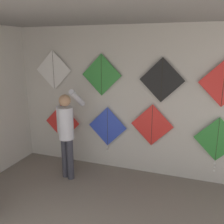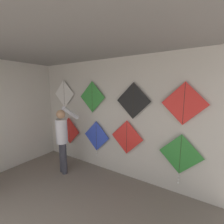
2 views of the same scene
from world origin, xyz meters
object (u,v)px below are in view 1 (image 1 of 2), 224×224
kite_3 (217,141)px  kite_5 (101,75)px  kite_0 (62,122)px  kite_6 (162,80)px  shopkeeper (66,129)px  kite_7 (224,83)px  kite_4 (53,70)px  kite_1 (107,127)px  kite_2 (152,125)px

kite_3 → kite_5: 2.39m
kite_0 → kite_6: size_ratio=1.00×
shopkeeper → kite_3: bearing=30.7°
kite_7 → kite_4: bearing=180.0°
shopkeeper → kite_4: kite_4 is taller
kite_6 → kite_1: bearing=-180.0°
kite_0 → kite_4: bearing=180.0°
kite_0 → kite_7: (3.05, 0.00, 0.97)m
kite_2 → kite_6: bearing=0.0°
kite_0 → kite_3: size_ratio=0.79×
kite_5 → kite_6: size_ratio=1.00×
kite_0 → kite_2: 1.91m
kite_7 → kite_3: bearing=-6.6°
shopkeeper → kite_2: bearing=40.8°
kite_6 → kite_4: bearing=180.0°
kite_6 → kite_7: size_ratio=1.00×
shopkeeper → kite_1: bearing=65.9°
kite_3 → kite_6: kite_6 is taller
kite_1 → kite_3: size_ratio=0.93×
kite_7 → shopkeeper: bearing=-166.1°
kite_2 → kite_3: (1.15, -0.00, -0.16)m
kite_4 → kite_6: (2.19, 0.00, -0.11)m
kite_1 → kite_2: bearing=0.0°
kite_0 → kite_1: kite_1 is taller
shopkeeper → kite_7: size_ratio=2.14×
shopkeeper → kite_4: bearing=150.4°
shopkeeper → kite_4: 1.33m
kite_2 → kite_6: (0.14, 0.00, 0.85)m
kite_4 → kite_0: bearing=0.0°
kite_0 → kite_3: (3.05, -0.00, -0.03)m
kite_4 → kite_3: bearing=-0.0°
kite_4 → kite_1: bearing=-0.0°
kite_1 → kite_7: kite_7 is taller
kite_0 → kite_2: kite_2 is taller
kite_1 → kite_6: kite_6 is taller
kite_0 → kite_7: 3.20m
kite_3 → kite_4: 3.38m
kite_4 → kite_5: 1.05m
kite_1 → kite_5: bearing=179.8°
kite_4 → kite_6: bearing=0.0°
kite_0 → kite_4: (-0.14, 0.00, 1.09)m
shopkeeper → kite_3: size_ratio=1.70×
kite_2 → kite_4: (-2.05, 0.00, 0.95)m
kite_5 → kite_7: bearing=0.0°
kite_3 → kite_4: kite_4 is taller
shopkeeper → kite_5: (0.44, 0.64, 0.93)m
kite_2 → kite_6: kite_6 is taller
kite_2 → kite_4: size_ratio=1.00×
kite_3 → kite_2: bearing=180.0°
kite_5 → kite_0: bearing=180.0°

